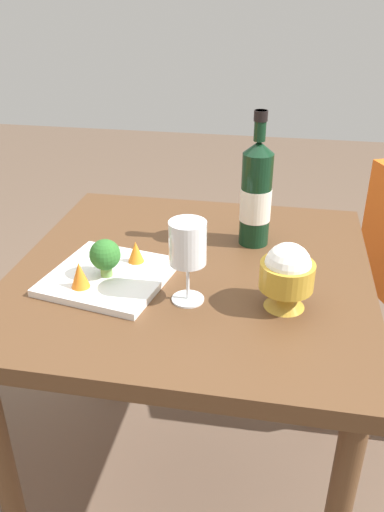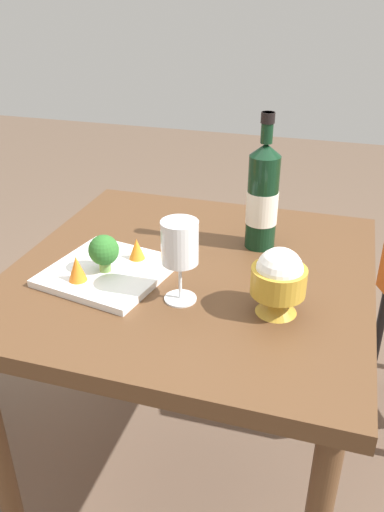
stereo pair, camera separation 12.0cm
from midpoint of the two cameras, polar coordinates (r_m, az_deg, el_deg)
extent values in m
plane|color=brown|center=(1.72, 2.19, -23.94)|extent=(8.00, 8.00, 0.00)
cube|color=brown|center=(1.22, 2.81, -2.14)|extent=(0.82, 0.82, 0.04)
cylinder|color=brown|center=(1.70, 17.19, -9.14)|extent=(0.05, 0.05, 0.72)
cylinder|color=brown|center=(1.35, -17.51, -21.36)|extent=(0.05, 0.05, 0.72)
cylinder|color=brown|center=(1.80, -5.54, -5.56)|extent=(0.05, 0.05, 0.72)
cylinder|color=black|center=(2.01, 21.25, -8.61)|extent=(0.03, 0.03, 0.43)
cylinder|color=black|center=(1.28, 10.36, 5.70)|extent=(0.08, 0.08, 0.23)
cone|color=black|center=(1.24, 10.89, 11.32)|extent=(0.08, 0.08, 0.03)
cylinder|color=black|center=(1.23, 11.10, 13.56)|extent=(0.03, 0.03, 0.07)
cylinder|color=black|center=(1.22, 11.20, 14.60)|extent=(0.03, 0.03, 0.02)
cylinder|color=silver|center=(1.29, 10.32, 5.22)|extent=(0.08, 0.08, 0.08)
cylinder|color=white|center=(1.10, 1.87, -4.76)|extent=(0.07, 0.07, 0.00)
cylinder|color=white|center=(1.07, 1.91, -2.76)|extent=(0.01, 0.01, 0.08)
cylinder|color=white|center=(1.03, 1.98, 1.42)|extent=(0.08, 0.08, 0.09)
cone|color=gold|center=(1.07, 12.44, -5.06)|extent=(0.08, 0.08, 0.04)
cylinder|color=gold|center=(1.04, 12.72, -2.76)|extent=(0.11, 0.11, 0.05)
sphere|color=white|center=(1.03, 12.85, -1.69)|extent=(0.09, 0.09, 0.09)
cube|color=white|center=(1.19, -6.32, -1.79)|extent=(0.29, 0.29, 0.02)
cylinder|color=#729E4C|center=(1.17, -6.61, -1.07)|extent=(0.03, 0.03, 0.03)
sphere|color=#2D6B28|center=(1.15, -6.71, 0.58)|extent=(0.07, 0.07, 0.07)
cone|color=orange|center=(1.13, -9.54, -1.42)|extent=(0.04, 0.04, 0.06)
cone|color=orange|center=(1.21, -3.26, 0.73)|extent=(0.04, 0.04, 0.05)
camera|label=1|loc=(0.06, -87.14, 1.53)|focal=36.58mm
camera|label=2|loc=(0.06, 92.86, -1.53)|focal=36.58mm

